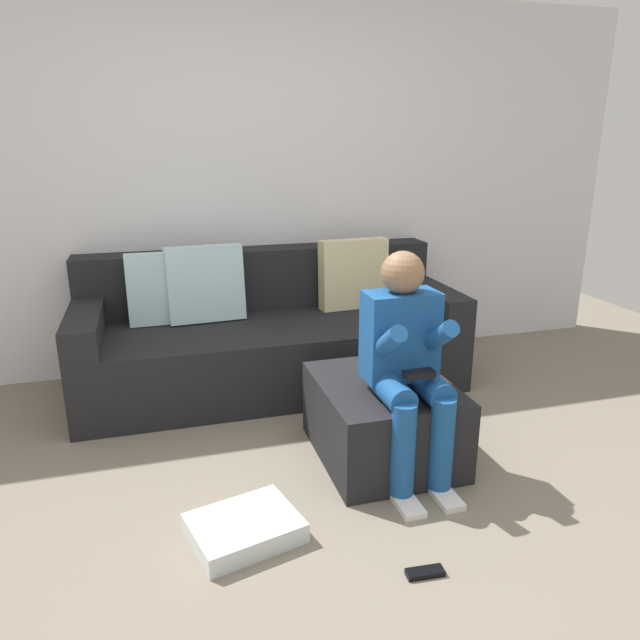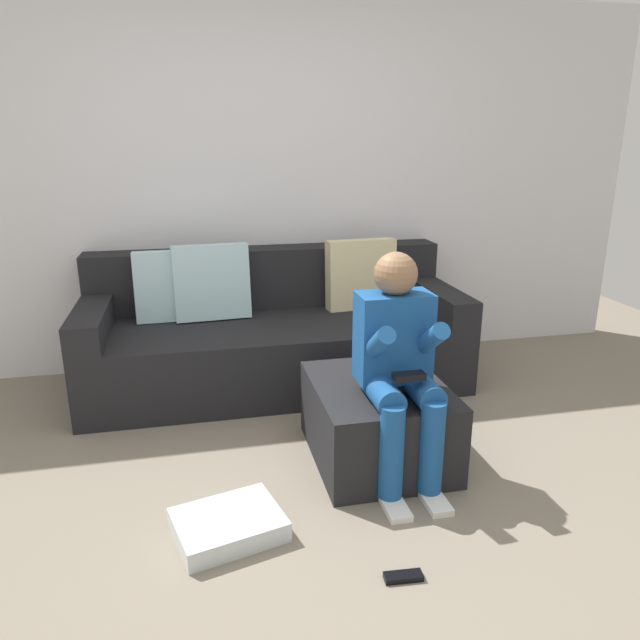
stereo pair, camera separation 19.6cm
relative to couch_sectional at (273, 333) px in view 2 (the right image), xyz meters
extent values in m
plane|color=slate|center=(-0.06, -1.71, -0.33)|extent=(7.35, 7.35, 0.00)
cube|color=silver|center=(-0.06, 0.45, 0.91)|extent=(5.65, 0.10, 2.47)
cube|color=black|center=(0.01, -0.07, -0.11)|extent=(2.39, 0.95, 0.43)
cube|color=black|center=(0.01, 0.29, 0.31)|extent=(2.39, 0.23, 0.41)
cube|color=black|center=(-1.09, -0.07, 0.19)|extent=(0.19, 0.95, 0.17)
cube|color=black|center=(1.11, -0.07, 0.19)|extent=(0.19, 0.95, 0.17)
cube|color=silver|center=(-0.63, 0.10, 0.33)|extent=(0.45, 0.17, 0.45)
cube|color=silver|center=(-0.38, 0.09, 0.34)|extent=(0.49, 0.23, 0.49)
cube|color=beige|center=(0.63, 0.10, 0.34)|extent=(0.48, 0.18, 0.48)
cube|color=black|center=(0.37, -1.12, -0.13)|extent=(0.64, 0.76, 0.40)
cube|color=#194C8C|center=(0.40, -1.21, 0.34)|extent=(0.34, 0.19, 0.42)
sphere|color=#8C6647|center=(0.40, -1.21, 0.64)|extent=(0.20, 0.20, 0.20)
cylinder|color=#194C8C|center=(0.30, -1.36, 0.14)|extent=(0.13, 0.29, 0.13)
cylinder|color=#194C8C|center=(0.30, -1.50, -0.08)|extent=(0.11, 0.11, 0.44)
cube|color=white|center=(0.30, -1.56, -0.32)|extent=(0.10, 0.22, 0.03)
cylinder|color=#194C8C|center=(0.28, -1.33, 0.35)|extent=(0.08, 0.33, 0.26)
cylinder|color=#194C8C|center=(0.49, -1.36, 0.14)|extent=(0.13, 0.29, 0.13)
cylinder|color=#194C8C|center=(0.49, -1.50, -0.08)|extent=(0.11, 0.11, 0.44)
cube|color=white|center=(0.49, -1.56, -0.32)|extent=(0.10, 0.22, 0.03)
cylinder|color=#194C8C|center=(0.52, -1.33, 0.35)|extent=(0.08, 0.32, 0.26)
cube|color=black|center=(0.40, -1.43, 0.24)|extent=(0.14, 0.06, 0.03)
cube|color=silver|center=(-0.42, -1.58, -0.29)|extent=(0.49, 0.42, 0.09)
cube|color=black|center=(0.19, -1.98, -0.32)|extent=(0.15, 0.06, 0.02)
camera|label=1|loc=(-0.69, -3.61, 1.23)|focal=33.05mm
camera|label=2|loc=(-0.50, -3.66, 1.23)|focal=33.05mm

